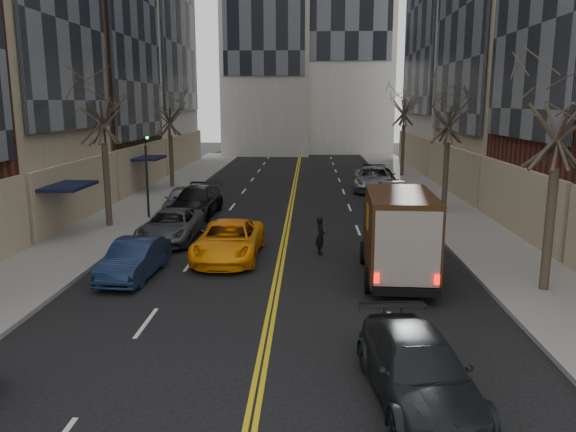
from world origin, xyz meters
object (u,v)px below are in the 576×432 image
at_px(taxi, 229,241).
at_px(pedestrian, 320,236).
at_px(observer_sedan, 418,369).
at_px(ups_truck, 398,235).

relative_size(taxi, pedestrian, 3.35).
height_order(taxi, pedestrian, pedestrian).
distance_m(taxi, pedestrian, 3.75).
distance_m(observer_sedan, taxi, 12.02).
bearing_deg(taxi, pedestrian, 12.92).
xyz_separation_m(observer_sedan, pedestrian, (-1.82, 11.46, 0.10)).
bearing_deg(observer_sedan, pedestrian, 92.71).
distance_m(ups_truck, pedestrian, 4.22).
bearing_deg(pedestrian, taxi, 92.02).
distance_m(observer_sedan, pedestrian, 11.61).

